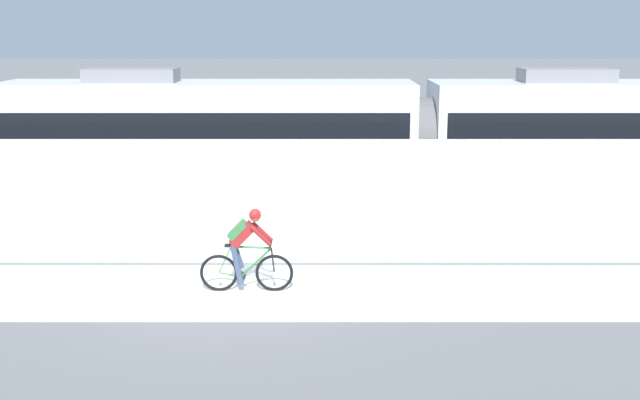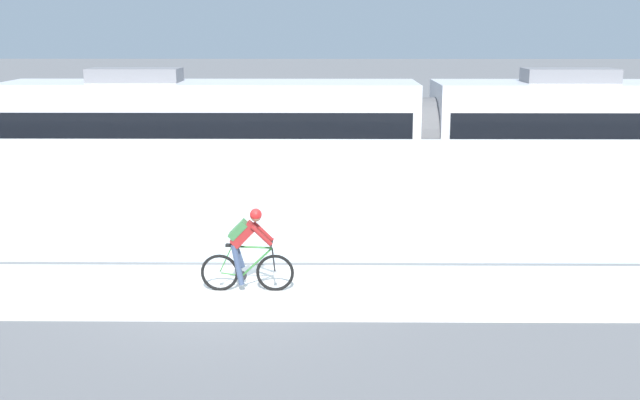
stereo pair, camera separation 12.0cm
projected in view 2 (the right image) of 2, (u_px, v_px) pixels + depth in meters
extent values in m
plane|color=slate|center=(232.00, 291.00, 15.09)|extent=(200.00, 200.00, 0.00)
cube|color=silver|center=(231.00, 290.00, 15.09)|extent=(32.00, 3.20, 0.01)
cube|color=silver|center=(241.00, 236.00, 16.77)|extent=(32.00, 0.05, 1.18)
cube|color=silver|center=(249.00, 191.00, 18.40)|extent=(32.00, 0.36, 2.36)
cube|color=#595654|center=(259.00, 215.00, 21.08)|extent=(32.00, 0.08, 0.01)
cube|color=#595654|center=(263.00, 203.00, 22.48)|extent=(32.00, 0.08, 0.01)
cube|color=silver|center=(211.00, 140.00, 21.37)|extent=(11.00, 2.50, 3.10)
cube|color=black|center=(211.00, 127.00, 21.30)|extent=(10.56, 2.54, 1.04)
cube|color=orange|center=(213.00, 190.00, 21.67)|extent=(10.78, 2.53, 0.28)
cube|color=slate|center=(135.00, 75.00, 21.02)|extent=(2.40, 1.10, 0.36)
cube|color=#232326|center=(85.00, 195.00, 21.74)|extent=(1.40, 1.88, 0.20)
cylinder|color=black|center=(77.00, 203.00, 21.06)|extent=(0.60, 0.10, 0.60)
cylinder|color=black|center=(93.00, 192.00, 22.46)|extent=(0.60, 0.10, 0.60)
cube|color=#232326|center=(342.00, 196.00, 21.68)|extent=(1.40, 1.88, 0.20)
cylinder|color=black|center=(342.00, 204.00, 20.99)|extent=(0.60, 0.10, 0.60)
cylinder|color=black|center=(341.00, 193.00, 22.39)|extent=(0.60, 0.10, 0.60)
cube|color=black|center=(10.00, 140.00, 21.42)|extent=(0.16, 2.54, 2.94)
cube|color=silver|center=(639.00, 140.00, 21.27)|extent=(11.00, 2.50, 3.10)
cube|color=orange|center=(635.00, 190.00, 21.57)|extent=(10.78, 2.53, 0.28)
cube|color=slate|center=(570.00, 75.00, 20.91)|extent=(2.40, 1.10, 0.36)
cube|color=#232326|center=(505.00, 196.00, 21.64)|extent=(1.40, 1.88, 0.20)
cylinder|color=black|center=(511.00, 204.00, 20.95)|extent=(0.60, 0.10, 0.60)
cylinder|color=black|center=(499.00, 193.00, 22.35)|extent=(0.60, 0.10, 0.60)
cylinder|color=#59595B|center=(425.00, 140.00, 21.32)|extent=(0.60, 2.30, 2.30)
torus|color=black|center=(275.00, 273.00, 15.01)|extent=(0.72, 0.06, 0.72)
cylinder|color=#99999E|center=(275.00, 273.00, 15.01)|extent=(0.07, 0.10, 0.07)
torus|color=black|center=(220.00, 273.00, 15.02)|extent=(0.72, 0.06, 0.72)
cylinder|color=#99999E|center=(220.00, 273.00, 15.02)|extent=(0.07, 0.10, 0.07)
cylinder|color=#337233|center=(257.00, 262.00, 14.96)|extent=(0.60, 0.04, 0.58)
cylinder|color=#337233|center=(237.00, 261.00, 14.96)|extent=(0.22, 0.04, 0.59)
cylinder|color=#337233|center=(252.00, 247.00, 14.90)|extent=(0.76, 0.04, 0.07)
cylinder|color=#337233|center=(231.00, 274.00, 15.02)|extent=(0.43, 0.03, 0.09)
cylinder|color=#337233|center=(226.00, 260.00, 14.96)|extent=(0.27, 0.02, 0.53)
cylinder|color=black|center=(274.00, 260.00, 14.95)|extent=(0.08, 0.03, 0.49)
cube|color=black|center=(232.00, 245.00, 14.90)|extent=(0.24, 0.10, 0.05)
cylinder|color=black|center=(272.00, 243.00, 14.88)|extent=(0.03, 0.58, 0.03)
cylinder|color=#262628|center=(242.00, 276.00, 15.02)|extent=(0.18, 0.02, 0.18)
cube|color=maroon|center=(243.00, 234.00, 14.85)|extent=(0.50, 0.28, 0.51)
cube|color=#336638|center=(238.00, 230.00, 14.83)|extent=(0.38, 0.30, 0.38)
sphere|color=#997051|center=(256.00, 216.00, 14.77)|extent=(0.20, 0.20, 0.20)
sphere|color=red|center=(256.00, 215.00, 14.76)|extent=(0.23, 0.23, 0.23)
cylinder|color=maroon|center=(262.00, 236.00, 14.69)|extent=(0.41, 0.08, 0.41)
cylinder|color=maroon|center=(263.00, 232.00, 15.00)|extent=(0.41, 0.08, 0.41)
cylinder|color=#384766|center=(238.00, 265.00, 14.88)|extent=(0.25, 0.11, 0.79)
cylinder|color=#384766|center=(239.00, 255.00, 15.03)|extent=(0.25, 0.11, 0.52)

